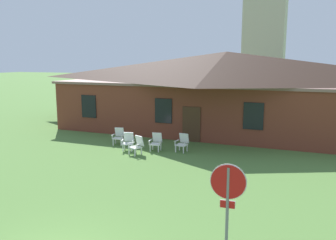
{
  "coord_description": "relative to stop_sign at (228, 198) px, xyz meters",
  "views": [
    {
      "loc": [
        5.3,
        -5.51,
        4.83
      ],
      "look_at": [
        -0.28,
        8.4,
        2.2
      ],
      "focal_mm": 36.99,
      "sensor_mm": 36.0,
      "label": 1
    }
  ],
  "objects": [
    {
      "name": "brick_building",
      "position": [
        -3.85,
        17.07,
        0.88
      ],
      "size": [
        22.31,
        10.4,
        5.37
      ],
      "color": "brown",
      "rests_on": "ground"
    },
    {
      "name": "dome_tower",
      "position": [
        -3.76,
        37.83,
        7.66
      ],
      "size": [
        5.18,
        5.18,
        20.69
      ],
      "color": "#BCB29E",
      "rests_on": "ground"
    },
    {
      "name": "stop_sign",
      "position": [
        0.0,
        0.0,
        0.0
      ],
      "size": [
        0.8,
        0.1,
        2.62
      ],
      "color": "slate",
      "rests_on": "ground"
    },
    {
      "name": "lawn_chair_by_porch",
      "position": [
        -8.44,
        9.88,
        -1.36
      ],
      "size": [
        0.73,
        0.78,
        0.96
      ],
      "color": "silver",
      "rests_on": "ground"
    },
    {
      "name": "lawn_chair_near_door",
      "position": [
        -7.29,
        8.92,
        -1.36
      ],
      "size": [
        0.75,
        0.81,
        0.96
      ],
      "color": "white",
      "rests_on": "ground"
    },
    {
      "name": "lawn_chair_left_end",
      "position": [
        -6.48,
        8.35,
        -1.36
      ],
      "size": [
        0.78,
        0.83,
        0.96
      ],
      "color": "silver",
      "rests_on": "ground"
    },
    {
      "name": "lawn_chair_middle",
      "position": [
        -5.86,
        9.39,
        -1.36
      ],
      "size": [
        0.69,
        0.72,
        0.96
      ],
      "color": "silver",
      "rests_on": "ground"
    },
    {
      "name": "lawn_chair_right_end",
      "position": [
        -4.49,
        9.75,
        -1.36
      ],
      "size": [
        0.69,
        0.73,
        0.96
      ],
      "color": "silver",
      "rests_on": "ground"
    }
  ]
}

